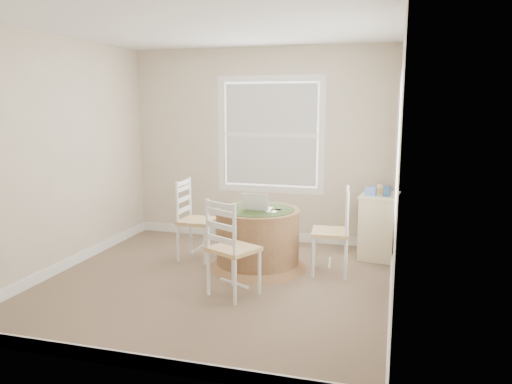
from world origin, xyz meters
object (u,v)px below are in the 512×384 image
(chair_near, at_px, (234,248))
(chair_right, at_px, (330,232))
(round_table, at_px, (258,236))
(laptop, at_px, (257,207))
(corner_chest, at_px, (378,226))
(chair_left, at_px, (197,221))

(chair_near, bearing_deg, chair_right, -106.26)
(round_table, distance_m, laptop, 0.34)
(chair_right, bearing_deg, chair_near, -48.37)
(corner_chest, bearing_deg, chair_near, -122.32)
(corner_chest, bearing_deg, chair_left, -156.29)
(round_table, bearing_deg, laptop, -74.97)
(chair_left, height_order, laptop, chair_left)
(chair_left, relative_size, chair_right, 1.00)
(chair_right, distance_m, corner_chest, 0.91)
(chair_left, bearing_deg, chair_right, -92.87)
(chair_near, bearing_deg, round_table, -63.63)
(chair_left, height_order, corner_chest, chair_left)
(chair_left, bearing_deg, laptop, -99.39)
(laptop, xyz_separation_m, corner_chest, (1.31, 0.81, -0.32))
(chair_right, xyz_separation_m, laptop, (-0.82, -0.04, 0.24))
(chair_near, distance_m, laptop, 0.89)
(round_table, bearing_deg, chair_right, 7.84)
(round_table, relative_size, laptop, 3.80)
(round_table, xyz_separation_m, laptop, (0.00, -0.02, 0.34))
(round_table, relative_size, chair_right, 1.20)
(chair_right, height_order, corner_chest, chair_right)
(chair_near, distance_m, corner_chest, 2.12)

